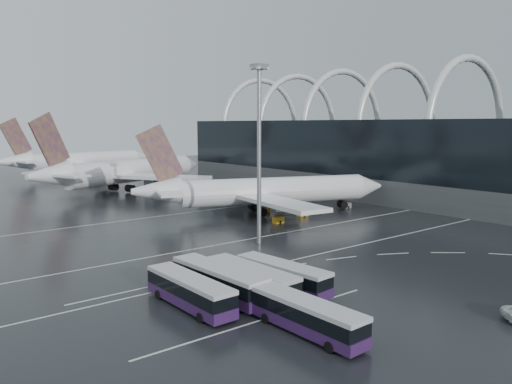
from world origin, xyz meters
TOP-DOWN VIEW (x-y plane):
  - ground at (0.00, 0.00)m, footprint 420.00×420.00m
  - terminal at (61.56, 19.84)m, footprint 42.00×160.00m
  - lane_marking_near at (0.00, -2.00)m, footprint 120.00×0.25m
  - lane_marking_mid at (0.00, 12.00)m, footprint 120.00×0.25m
  - lane_marking_far at (0.00, 40.00)m, footprint 120.00×0.25m
  - bus_bay_line_south at (-24.00, -16.00)m, footprint 28.00×0.25m
  - bus_bay_line_north at (-24.00, 0.00)m, footprint 28.00×0.25m
  - airliner_main at (12.52, 28.90)m, footprint 54.34×47.15m
  - airliner_gate_b at (4.64, 80.65)m, footprint 60.98×54.21m
  - airliner_gate_c at (9.67, 132.42)m, footprint 59.34×54.09m
  - bus_row_near_a at (-27.85, -8.63)m, footprint 3.27×13.14m
  - bus_row_near_b at (-23.69, -7.93)m, footprint 3.83×13.96m
  - bus_row_near_c at (-20.43, -9.56)m, footprint 3.56×13.30m
  - bus_row_near_d at (-16.60, -10.49)m, footprint 4.01×12.96m
  - bus_row_far_c at (-22.94, -20.90)m, footprint 3.24×12.74m
  - floodlight_mast at (-4.37, 8.94)m, footprint 2.15×2.15m
  - gse_cart_belly_a at (17.55, 21.73)m, footprint 2.25×1.33m
  - gse_cart_belly_b at (23.98, 27.71)m, footprint 2.45×1.45m
  - gse_cart_belly_c at (8.72, 19.26)m, footprint 2.12×1.25m
  - gse_cart_belly_d at (32.33, 22.71)m, footprint 2.12×1.25m
  - gse_cart_belly_e at (15.82, 29.39)m, footprint 2.00×1.18m

SIDE VIEW (x-z plane):
  - ground at x=0.00m, z-range 0.00..0.00m
  - lane_marking_near at x=0.00m, z-range 0.00..0.01m
  - lane_marking_mid at x=0.00m, z-range 0.00..0.01m
  - lane_marking_far at x=0.00m, z-range 0.00..0.01m
  - bus_bay_line_south at x=-24.00m, z-range 0.00..0.01m
  - bus_bay_line_north at x=-24.00m, z-range 0.00..0.01m
  - gse_cart_belly_e at x=15.82m, z-range 0.00..1.09m
  - gse_cart_belly_d at x=32.33m, z-range 0.00..1.15m
  - gse_cart_belly_c at x=8.72m, z-range 0.00..1.15m
  - gse_cart_belly_a at x=17.55m, z-range 0.00..1.23m
  - gse_cart_belly_b at x=23.98m, z-range 0.00..1.34m
  - bus_row_far_c at x=-22.94m, z-range 0.15..3.28m
  - bus_row_near_d at x=-16.60m, z-range 0.16..3.29m
  - bus_row_near_a at x=-27.85m, z-range 0.16..3.39m
  - bus_row_near_c at x=-20.43m, z-range 0.16..3.41m
  - bus_row_near_b at x=-23.69m, z-range 0.17..3.57m
  - airliner_main at x=12.52m, z-range -4.74..14.24m
  - airliner_gate_c at x=9.67m, z-range -5.29..15.88m
  - airliner_gate_b at x=4.64m, z-range -5.45..16.37m
  - terminal at x=61.56m, z-range -6.58..28.32m
  - floodlight_mast at x=-4.37m, z-range 3.62..31.72m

